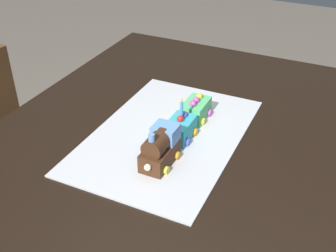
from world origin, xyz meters
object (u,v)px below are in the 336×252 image
cake_car_tanker_mint_green (196,109)px  birthday_candle (182,106)px  cake_car_gondola_turquoise (180,129)px  cake_locomotive (160,148)px  dining_table (165,167)px

cake_car_tanker_mint_green → birthday_candle: 0.13m
cake_car_gondola_turquoise → birthday_candle: birthday_candle is taller
cake_car_gondola_turquoise → cake_car_tanker_mint_green: (0.12, 0.00, 0.00)m
cake_locomotive → birthday_candle: (0.14, -0.00, 0.05)m
cake_locomotive → dining_table: bearing=19.0°
dining_table → cake_car_tanker_mint_green: cake_car_tanker_mint_green is taller
dining_table → cake_locomotive: 0.20m
cake_locomotive → birthday_candle: birthday_candle is taller
cake_car_gondola_turquoise → birthday_candle: bearing=0.0°
dining_table → birthday_candle: (0.02, -0.04, 0.21)m
cake_locomotive → cake_car_gondola_turquoise: (0.13, -0.00, -0.02)m
cake_car_tanker_mint_green → cake_car_gondola_turquoise: bearing=180.0°
cake_car_tanker_mint_green → dining_table: bearing=163.6°
cake_locomotive → cake_car_tanker_mint_green: 0.25m
cake_locomotive → cake_car_gondola_turquoise: cake_locomotive is taller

